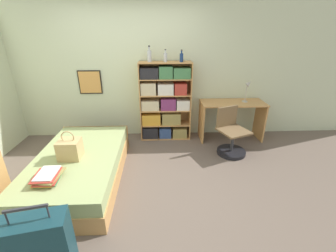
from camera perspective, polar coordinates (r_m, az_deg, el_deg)
The scene contains 13 objects.
ground_plane at distance 3.51m, azimuth -10.26°, elevation -12.82°, with size 14.00×14.00×0.00m, color #66564C.
wall_back at distance 4.47m, azimuth -8.96°, elevation 13.47°, with size 10.00×0.09×2.60m.
bed at distance 3.57m, azimuth -21.39°, elevation -9.54°, with size 1.15×2.03×0.42m.
handbag at distance 3.34m, azimuth -23.65°, elevation -5.35°, with size 0.29×0.25×0.40m.
book_stack_on_bed at distance 3.03m, azimuth -28.19°, elevation -11.31°, with size 0.31×0.37×0.10m.
suitcase at distance 2.40m, azimuth -29.80°, elevation -25.91°, with size 0.56×0.34×0.82m.
bookcase at distance 4.37m, azimuth -0.95°, elevation 5.87°, with size 0.98×0.32×1.51m.
bottle_green at distance 4.21m, azimuth -4.76°, elevation 17.38°, with size 0.08×0.08×0.28m.
bottle_brown at distance 4.19m, azimuth -0.67°, elevation 17.11°, with size 0.07×0.07×0.22m.
bottle_clear at distance 4.19m, azimuth 3.44°, elevation 17.04°, with size 0.06×0.06×0.21m.
desk at distance 4.57m, azimuth 15.86°, elevation 3.08°, with size 1.22×0.52×0.76m.
desk_lamp at distance 4.52m, azimuth 19.65°, elevation 9.29°, with size 0.15×0.11×0.43m.
desk_chair at distance 4.13m, azimuth 15.67°, elevation -3.35°, with size 0.60×0.60×0.82m.
Camera 1 is at (0.49, -2.80, 2.06)m, focal length 24.00 mm.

